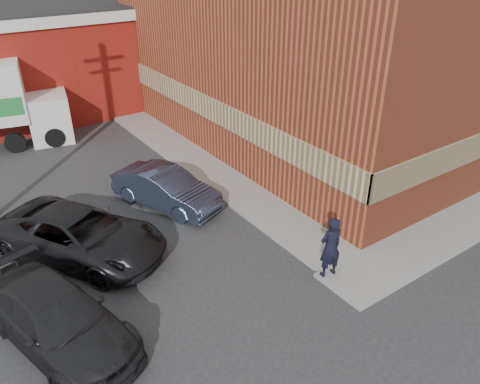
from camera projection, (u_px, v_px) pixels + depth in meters
ground at (326, 270)px, 13.97m from camera, size 90.00×90.00×0.00m
brick_building at (331, 33)px, 22.43m from camera, size 14.25×18.25×9.36m
sidewalk_west at (193, 160)px, 20.70m from camera, size 1.80×18.00×0.12m
man at (330, 247)px, 13.17m from camera, size 0.76×0.56×1.91m
sedan at (166, 188)px, 17.00m from camera, size 2.93×4.52×1.41m
suv_a at (81, 235)px, 14.30m from camera, size 4.97×5.92×1.50m
suv_b at (57, 318)px, 11.23m from camera, size 3.25×5.31×1.44m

